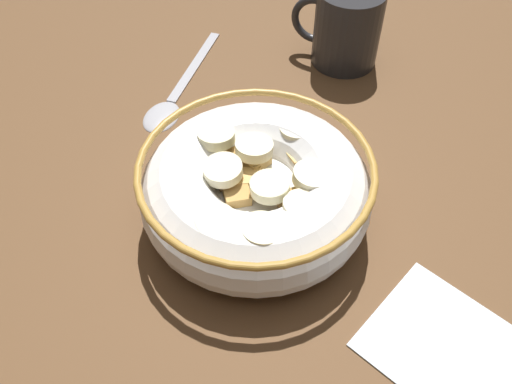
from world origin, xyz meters
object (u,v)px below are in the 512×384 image
coffee_mug (346,27)px  folded_napkin (479,369)px  cereal_bowl (256,189)px  spoon (170,100)px

coffee_mug → folded_napkin: bearing=121.1°
cereal_bowl → spoon: (13.48, -10.24, -3.03)cm
spoon → coffee_mug: 19.89cm
spoon → coffee_mug: coffee_mug is taller
cereal_bowl → folded_napkin: cereal_bowl is taller
coffee_mug → folded_napkin: 35.96cm
cereal_bowl → folded_napkin: 20.39cm
spoon → folded_napkin: (-32.46, 16.98, -0.19)cm
coffee_mug → spoon: bearing=44.2°
spoon → coffee_mug: bearing=-135.8°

